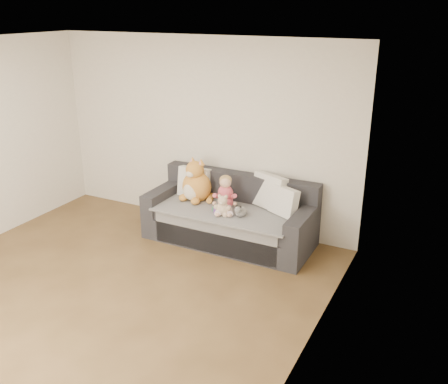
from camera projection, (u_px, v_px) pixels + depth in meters
name	position (u px, v px, depth m)	size (l,w,h in m)	color
room_shell	(104.00, 176.00, 5.14)	(5.00, 5.00, 5.00)	brown
sofa	(230.00, 219.00, 6.58)	(2.20, 0.94, 0.85)	#252529
cushion_left	(194.00, 182.00, 6.84)	(0.45, 0.21, 0.42)	white
cushion_right_back	(269.00, 191.00, 6.46)	(0.52, 0.38, 0.45)	white
cushion_right_front	(284.00, 201.00, 6.23)	(0.43, 0.33, 0.38)	white
toddler	(225.00, 195.00, 6.42)	(0.33, 0.46, 0.45)	#C34458
plush_cat	(196.00, 184.00, 6.70)	(0.48, 0.42, 0.62)	#BE752A
teddy_bear	(223.00, 207.00, 6.24)	(0.22, 0.17, 0.28)	#C9B38B
plush_cow	(241.00, 211.00, 6.22)	(0.14, 0.22, 0.18)	white
sippy_cup	(216.00, 209.00, 6.31)	(0.11, 0.07, 0.13)	#653A9F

